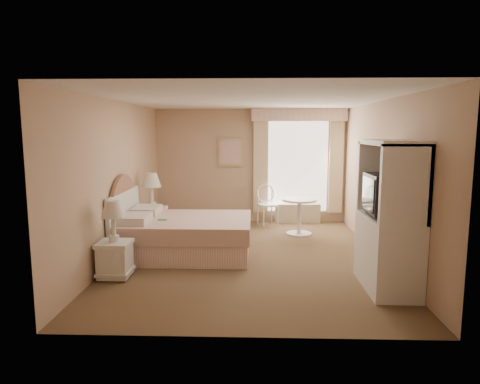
{
  "coord_description": "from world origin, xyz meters",
  "views": [
    {
      "loc": [
        0.08,
        -6.73,
        2.03
      ],
      "look_at": [
        -0.15,
        0.3,
        1.02
      ],
      "focal_mm": 32.0,
      "sensor_mm": 36.0,
      "label": 1
    }
  ],
  "objects_px": {
    "nightstand_far": "(152,214)",
    "cafe_chair": "(267,201)",
    "round_table": "(299,211)",
    "armoire": "(389,228)",
    "nightstand_near": "(115,249)",
    "bed": "(181,234)"
  },
  "relations": [
    {
      "from": "nightstand_near",
      "to": "nightstand_far",
      "type": "height_order",
      "value": "nightstand_far"
    },
    {
      "from": "nightstand_near",
      "to": "cafe_chair",
      "type": "xyz_separation_m",
      "value": [
        2.2,
        3.47,
        0.11
      ]
    },
    {
      "from": "bed",
      "to": "round_table",
      "type": "height_order",
      "value": "bed"
    },
    {
      "from": "nightstand_far",
      "to": "armoire",
      "type": "relative_size",
      "value": 0.64
    },
    {
      "from": "bed",
      "to": "nightstand_near",
      "type": "height_order",
      "value": "bed"
    },
    {
      "from": "nightstand_far",
      "to": "armoire",
      "type": "height_order",
      "value": "armoire"
    },
    {
      "from": "bed",
      "to": "cafe_chair",
      "type": "bearing_deg",
      "value": 57.25
    },
    {
      "from": "nightstand_far",
      "to": "round_table",
      "type": "distance_m",
      "value": 2.84
    },
    {
      "from": "nightstand_far",
      "to": "round_table",
      "type": "relative_size",
      "value": 1.74
    },
    {
      "from": "bed",
      "to": "cafe_chair",
      "type": "distance_m",
      "value": 2.75
    },
    {
      "from": "cafe_chair",
      "to": "round_table",
      "type": "bearing_deg",
      "value": -76.12
    },
    {
      "from": "cafe_chair",
      "to": "nightstand_far",
      "type": "bearing_deg",
      "value": -171.87
    },
    {
      "from": "round_table",
      "to": "armoire",
      "type": "height_order",
      "value": "armoire"
    },
    {
      "from": "nightstand_near",
      "to": "round_table",
      "type": "height_order",
      "value": "nightstand_near"
    },
    {
      "from": "nightstand_near",
      "to": "cafe_chair",
      "type": "height_order",
      "value": "nightstand_near"
    },
    {
      "from": "cafe_chair",
      "to": "armoire",
      "type": "relative_size",
      "value": 0.46
    },
    {
      "from": "nightstand_far",
      "to": "cafe_chair",
      "type": "bearing_deg",
      "value": 29.7
    },
    {
      "from": "armoire",
      "to": "bed",
      "type": "bearing_deg",
      "value": 154.04
    },
    {
      "from": "nightstand_near",
      "to": "round_table",
      "type": "distance_m",
      "value": 3.84
    },
    {
      "from": "nightstand_far",
      "to": "cafe_chair",
      "type": "xyz_separation_m",
      "value": [
        2.2,
        1.26,
        0.05
      ]
    },
    {
      "from": "bed",
      "to": "nightstand_far",
      "type": "xyz_separation_m",
      "value": [
        -0.72,
        1.05,
        0.12
      ]
    },
    {
      "from": "armoire",
      "to": "nightstand_near",
      "type": "bearing_deg",
      "value": 175.78
    }
  ]
}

